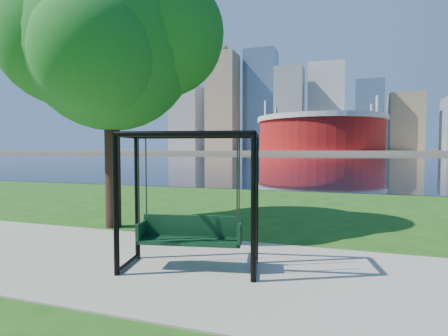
% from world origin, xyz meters
% --- Properties ---
extents(ground, '(900.00, 900.00, 0.00)m').
position_xyz_m(ground, '(0.00, 0.00, 0.00)').
color(ground, '#1E5114').
rests_on(ground, ground).
extents(path, '(120.00, 4.00, 0.03)m').
position_xyz_m(path, '(0.00, -0.50, 0.01)').
color(path, '#9E937F').
rests_on(path, ground).
extents(river, '(900.00, 180.00, 0.02)m').
position_xyz_m(river, '(0.00, 102.00, 0.01)').
color(river, black).
rests_on(river, ground).
extents(far_bank, '(900.00, 228.00, 2.00)m').
position_xyz_m(far_bank, '(0.00, 306.00, 1.00)').
color(far_bank, '#937F60').
rests_on(far_bank, ground).
extents(stadium, '(83.00, 83.00, 32.00)m').
position_xyz_m(stadium, '(-10.00, 235.00, 14.23)').
color(stadium, maroon).
rests_on(stadium, far_bank).
extents(skyline, '(392.00, 66.00, 96.50)m').
position_xyz_m(skyline, '(-4.27, 319.39, 35.89)').
color(skyline, gray).
rests_on(skyline, far_bank).
extents(swing, '(2.52, 1.45, 2.43)m').
position_xyz_m(swing, '(-0.45, -0.57, 1.17)').
color(swing, black).
rests_on(swing, ground).
extents(park_tree, '(5.86, 5.30, 7.28)m').
position_xyz_m(park_tree, '(-3.91, 2.01, 5.06)').
color(park_tree, black).
rests_on(park_tree, ground).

